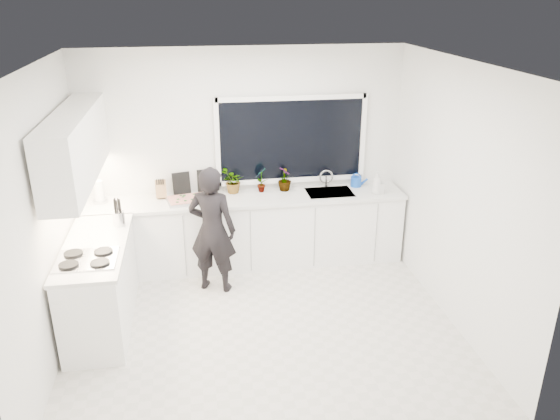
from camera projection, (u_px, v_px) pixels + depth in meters
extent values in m
cube|color=beige|center=(264.00, 326.00, 5.79)|extent=(4.00, 3.50, 0.02)
cube|color=white|center=(244.00, 156.00, 6.88)|extent=(4.00, 0.02, 2.70)
cube|color=white|center=(44.00, 221.00, 4.98)|extent=(0.02, 3.50, 2.70)
cube|color=white|center=(457.00, 196.00, 5.57)|extent=(0.02, 3.50, 2.70)
cube|color=white|center=(260.00, 64.00, 4.76)|extent=(4.00, 3.50, 0.02)
cube|color=black|center=(291.00, 140.00, 6.87)|extent=(1.80, 0.02, 1.00)
cube|color=white|center=(248.00, 232.00, 6.94)|extent=(3.92, 0.58, 0.88)
cube|color=white|center=(100.00, 286.00, 5.69)|extent=(0.58, 1.60, 0.88)
cube|color=silver|center=(247.00, 199.00, 6.76)|extent=(3.94, 0.62, 0.04)
cube|color=silver|center=(95.00, 246.00, 5.52)|extent=(0.62, 1.60, 0.04)
cube|color=white|center=(75.00, 146.00, 5.46)|extent=(0.34, 2.10, 0.70)
cube|color=silver|center=(330.00, 196.00, 6.94)|extent=(0.58, 0.42, 0.14)
cylinder|color=silver|center=(326.00, 179.00, 7.06)|extent=(0.03, 0.03, 0.22)
cube|color=black|center=(86.00, 259.00, 5.18)|extent=(0.56, 0.48, 0.03)
imported|color=black|center=(212.00, 230.00, 6.23)|extent=(0.64, 0.53, 1.51)
cube|color=#BBBCC0|center=(188.00, 200.00, 6.62)|extent=(0.55, 0.45, 0.03)
cube|color=red|center=(187.00, 199.00, 6.61)|extent=(0.50, 0.40, 0.01)
cylinder|color=blue|center=(356.00, 182.00, 7.10)|extent=(0.17, 0.17, 0.13)
cylinder|color=white|center=(99.00, 192.00, 6.54)|extent=(0.13, 0.13, 0.26)
cube|color=#8D6442|center=(161.00, 189.00, 6.69)|extent=(0.14, 0.11, 0.22)
cylinder|color=silver|center=(119.00, 219.00, 5.92)|extent=(0.16, 0.16, 0.16)
cube|color=black|center=(181.00, 183.00, 6.81)|extent=(0.22, 0.07, 0.28)
cube|color=black|center=(207.00, 181.00, 6.85)|extent=(0.25, 0.02, 0.30)
imported|color=#26662D|center=(233.00, 181.00, 6.83)|extent=(0.35, 0.36, 0.32)
imported|color=#26662D|center=(261.00, 179.00, 6.88)|extent=(0.19, 0.21, 0.33)
imported|color=#26662D|center=(285.00, 179.00, 6.92)|extent=(0.20, 0.20, 0.31)
imported|color=#D8BF66|center=(377.00, 182.00, 6.81)|extent=(0.16, 0.16, 0.30)
imported|color=#D8BF66|center=(379.00, 186.00, 6.83)|extent=(0.11, 0.11, 0.20)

